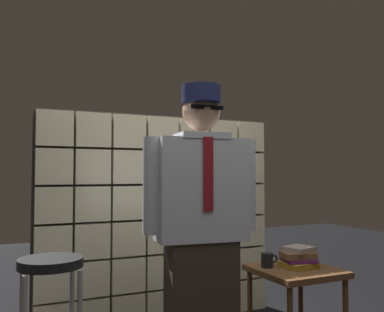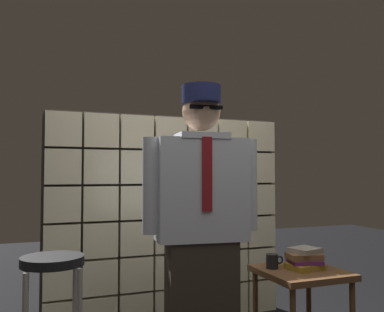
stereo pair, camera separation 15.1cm
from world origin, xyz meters
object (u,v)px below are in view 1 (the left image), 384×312
at_px(coffee_mug, 267,260).
at_px(bar_stool, 50,294).
at_px(book_stack, 299,258).
at_px(standing_person, 201,228).
at_px(side_table, 296,280).

bearing_deg(coffee_mug, bar_stool, -179.85).
bearing_deg(bar_stool, book_stack, -2.98).
distance_m(book_stack, coffee_mug, 0.21).
relative_size(book_stack, coffee_mug, 1.97).
xyz_separation_m(standing_person, bar_stool, (-0.79, 0.21, -0.33)).
xyz_separation_m(bar_stool, book_stack, (1.58, -0.08, 0.07)).
relative_size(side_table, coffee_mug, 4.52).
xyz_separation_m(bar_stool, side_table, (1.55, -0.09, -0.07)).
xyz_separation_m(book_stack, coffee_mug, (-0.19, 0.09, -0.02)).
bearing_deg(book_stack, side_table, -167.15).
distance_m(side_table, coffee_mug, 0.22).
bearing_deg(standing_person, side_table, 15.56).
bearing_deg(side_table, book_stack, 12.85).
relative_size(standing_person, book_stack, 6.89).
relative_size(bar_stool, side_table, 1.32).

